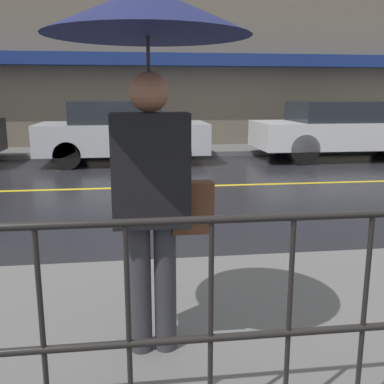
% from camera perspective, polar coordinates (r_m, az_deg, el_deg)
% --- Properties ---
extents(ground_plane, '(80.00, 80.00, 0.00)m').
position_cam_1_polar(ground_plane, '(8.11, -5.03, 0.59)').
color(ground_plane, black).
extents(sidewalk_near, '(28.00, 2.46, 0.12)m').
position_cam_1_polar(sidewalk_near, '(3.23, -0.81, -17.18)').
color(sidewalk_near, '#60605E').
rests_on(sidewalk_near, ground_plane).
extents(sidewalk_far, '(28.00, 1.76, 0.12)m').
position_cam_1_polar(sidewalk_far, '(12.82, -5.99, 5.21)').
color(sidewalk_far, '#60605E').
rests_on(sidewalk_far, ground_plane).
extents(lane_marking, '(25.20, 0.12, 0.01)m').
position_cam_1_polar(lane_marking, '(8.11, -5.03, 0.62)').
color(lane_marking, gold).
rests_on(lane_marking, ground_plane).
extents(building_storefront, '(28.00, 0.85, 6.85)m').
position_cam_1_polar(building_storefront, '(13.84, -6.44, 19.50)').
color(building_storefront, '#706656').
rests_on(building_storefront, ground_plane).
extents(railing_foreground, '(12.00, 0.04, 1.03)m').
position_cam_1_polar(railing_foreground, '(2.04, 2.42, -13.43)').
color(railing_foreground, black).
rests_on(railing_foreground, sidewalk_near).
extents(pedestrian, '(1.11, 1.11, 2.08)m').
position_cam_1_polar(pedestrian, '(2.51, -5.45, 15.70)').
color(pedestrian, '#333338').
rests_on(pedestrian, sidewalk_near).
extents(car_silver, '(3.98, 1.74, 1.48)m').
position_cam_1_polar(car_silver, '(10.97, -8.91, 7.54)').
color(car_silver, '#B2B5BA').
rests_on(car_silver, ground_plane).
extents(car_white, '(4.79, 1.85, 1.46)m').
position_cam_1_polar(car_white, '(12.23, 19.08, 7.57)').
color(car_white, silver).
rests_on(car_white, ground_plane).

